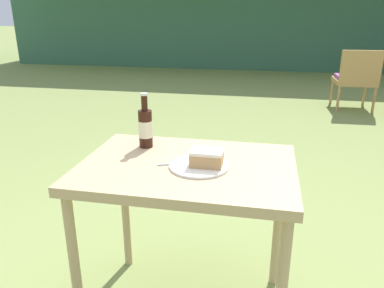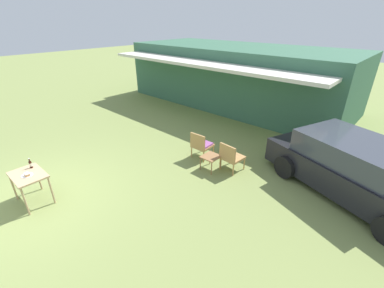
{
  "view_description": "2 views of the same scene",
  "coord_description": "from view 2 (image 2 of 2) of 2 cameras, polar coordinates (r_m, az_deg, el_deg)",
  "views": [
    {
      "loc": [
        0.29,
        -1.37,
        1.33
      ],
      "look_at": [
        0.0,
        0.1,
        0.8
      ],
      "focal_mm": 35.0,
      "sensor_mm": 36.0,
      "label": 1
    },
    {
      "loc": [
        5.95,
        -1.1,
        3.88
      ],
      "look_at": [
        1.9,
        3.36,
        0.9
      ],
      "focal_mm": 24.0,
      "sensor_mm": 36.0,
      "label": 2
    }
  ],
  "objects": [
    {
      "name": "ground_plane",
      "position": [
        7.19,
        -31.28,
        -10.76
      ],
      "size": [
        60.0,
        60.0,
        0.0
      ],
      "primitive_type": "plane",
      "color": "olive"
    },
    {
      "name": "cabin_building",
      "position": [
        13.08,
        10.09,
        14.8
      ],
      "size": [
        10.53,
        5.55,
        2.7
      ],
      "color": "#38664C",
      "rests_on": "ground_plane"
    },
    {
      "name": "parked_car",
      "position": [
        7.24,
        32.56,
        -4.7
      ],
      "size": [
        4.56,
        3.11,
        1.36
      ],
      "rotation": [
        0.0,
        0.0,
        -0.35
      ],
      "color": "black",
      "rests_on": "ground_plane"
    },
    {
      "name": "wicker_chair_cushioned",
      "position": [
        7.72,
        2.1,
        -0.06
      ],
      "size": [
        0.54,
        0.57,
        0.84
      ],
      "rotation": [
        0.0,
        0.0,
        3.18
      ],
      "color": "#B2844C",
      "rests_on": "ground_plane"
    },
    {
      "name": "wicker_chair_plain",
      "position": [
        7.13,
        8.6,
        -2.67
      ],
      "size": [
        0.57,
        0.59,
        0.84
      ],
      "rotation": [
        0.0,
        0.0,
        3.06
      ],
      "color": "#B2844C",
      "rests_on": "ground_plane"
    },
    {
      "name": "garden_side_table",
      "position": [
        7.17,
        4.21,
        -3.07
      ],
      "size": [
        0.45,
        0.48,
        0.42
      ],
      "color": "#996B42",
      "rests_on": "ground_plane"
    },
    {
      "name": "patio_table",
      "position": [
        6.86,
        -32.57,
        -6.27
      ],
      "size": [
        0.87,
        0.62,
        0.75
      ],
      "color": "tan",
      "rests_on": "ground_plane"
    },
    {
      "name": "cake_on_plate",
      "position": [
        6.74,
        -32.8,
        -5.78
      ],
      "size": [
        0.24,
        0.24,
        0.07
      ],
      "color": "white",
      "rests_on": "patio_table"
    },
    {
      "name": "cola_bottle_near",
      "position": [
        7.0,
        -32.24,
        -3.84
      ],
      "size": [
        0.06,
        0.06,
        0.25
      ],
      "color": "black",
      "rests_on": "patio_table"
    },
    {
      "name": "fork",
      "position": [
        6.84,
        -32.9,
        -5.58
      ],
      "size": [
        0.17,
        0.07,
        0.01
      ],
      "color": "silver",
      "rests_on": "patio_table"
    }
  ]
}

